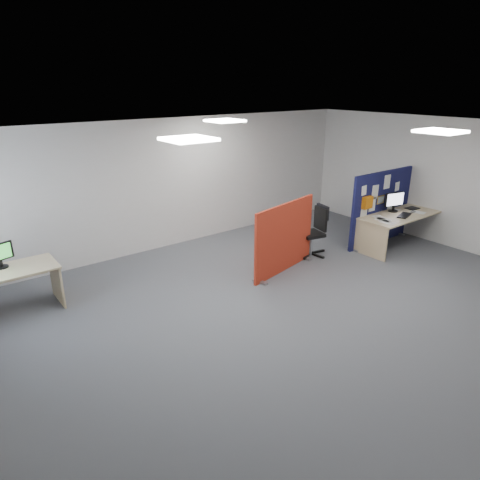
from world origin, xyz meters
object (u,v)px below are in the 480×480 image
main_desk (397,221)px  navy_divider (380,208)px  second_desk (6,281)px  office_chair (316,228)px  red_divider (285,238)px  monitor_main (394,201)px

main_desk → navy_divider: bearing=109.1°
second_desk → office_chair: (5.51, -1.16, 0.04)m
red_divider → second_desk: (-4.45, 1.37, -0.10)m
main_desk → monitor_main: bearing=69.1°
monitor_main → red_divider: (-2.87, 0.35, -0.32)m
office_chair → main_desk: bearing=-10.5°
navy_divider → second_desk: size_ratio=1.34×
office_chair → red_divider: bearing=-157.2°
red_divider → office_chair: size_ratio=1.69×
main_desk → red_divider: size_ratio=1.13×
navy_divider → main_desk: (0.12, -0.35, -0.24)m
navy_divider → red_divider: 2.70m
red_divider → monitor_main: bearing=-19.3°
navy_divider → monitor_main: 0.31m
second_desk → red_divider: bearing=-17.1°
second_desk → office_chair: size_ratio=1.42×
second_desk → monitor_main: bearing=-13.2°
red_divider → second_desk: size_ratio=1.19×
navy_divider → monitor_main: size_ratio=4.05×
monitor_main → second_desk: bearing=179.7°
monitor_main → red_divider: bearing=-174.1°
navy_divider → monitor_main: bearing=-48.0°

